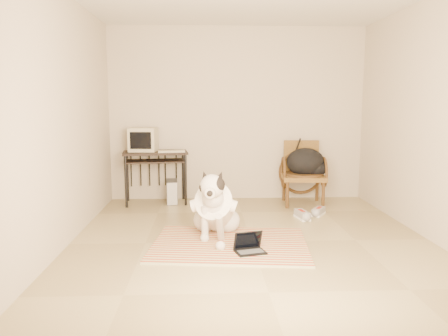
{
  "coord_description": "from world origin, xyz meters",
  "views": [
    {
      "loc": [
        -0.51,
        -4.65,
        1.53
      ],
      "look_at": [
        -0.3,
        0.15,
        0.81
      ],
      "focal_mm": 35.0,
      "sensor_mm": 36.0,
      "label": 1
    }
  ],
  "objects": [
    {
      "name": "sneaker_left",
      "position": [
        0.78,
        0.94,
        0.05
      ],
      "size": [
        0.18,
        0.33,
        0.11
      ],
      "color": "white",
      "rests_on": "floor"
    },
    {
      "name": "desk_keyboard",
      "position": [
        -1.01,
        1.85,
        0.81
      ],
      "size": [
        0.41,
        0.2,
        0.03
      ],
      "primitive_type": "cube",
      "rotation": [
        0.0,
        0.0,
        0.14
      ],
      "color": "#B8AE90",
      "rests_on": "computer_desk"
    },
    {
      "name": "rattan_chair",
      "position": [
        0.97,
        1.82,
        0.48
      ],
      "size": [
        0.67,
        0.65,
        0.95
      ],
      "color": "brown",
      "rests_on": "floor"
    },
    {
      "name": "wall_front",
      "position": [
        0.0,
        -2.25,
        1.35
      ],
      "size": [
        4.5,
        0.0,
        4.5
      ],
      "primitive_type": "plane",
      "rotation": [
        -1.57,
        0.0,
        0.0
      ],
      "color": "#BFB19D",
      "rests_on": "floor"
    },
    {
      "name": "computer_desk",
      "position": [
        -1.26,
        1.94,
        0.69
      ],
      "size": [
        1.02,
        0.65,
        0.8
      ],
      "color": "black",
      "rests_on": "floor"
    },
    {
      "name": "wall_back",
      "position": [
        0.0,
        2.25,
        1.35
      ],
      "size": [
        4.5,
        0.0,
        4.5
      ],
      "primitive_type": "plane",
      "rotation": [
        1.57,
        0.0,
        0.0
      ],
      "color": "#BFB19D",
      "rests_on": "floor"
    },
    {
      "name": "floor",
      "position": [
        0.0,
        0.0,
        0.0
      ],
      "size": [
        4.5,
        4.5,
        0.0
      ],
      "primitive_type": "plane",
      "color": "#98885D",
      "rests_on": "ground"
    },
    {
      "name": "pc_tower",
      "position": [
        -1.02,
        1.95,
        0.18
      ],
      "size": [
        0.19,
        0.39,
        0.35
      ],
      "color": "#474749",
      "rests_on": "floor"
    },
    {
      "name": "crt_monitor",
      "position": [
        -1.44,
        2.01,
        0.98
      ],
      "size": [
        0.43,
        0.41,
        0.36
      ],
      "color": "#B8AE90",
      "rests_on": "computer_desk"
    },
    {
      "name": "backpack",
      "position": [
        1.03,
        1.77,
        0.63
      ],
      "size": [
        0.61,
        0.47,
        0.42
      ],
      "color": "black",
      "rests_on": "rattan_chair"
    },
    {
      "name": "sneaker_right",
      "position": [
        1.05,
        1.12,
        0.05
      ],
      "size": [
        0.25,
        0.31,
        0.1
      ],
      "color": "white",
      "rests_on": "floor"
    },
    {
      "name": "wall_right",
      "position": [
        2.0,
        0.0,
        1.35
      ],
      "size": [
        0.0,
        4.5,
        4.5
      ],
      "primitive_type": "plane",
      "rotation": [
        1.57,
        0.0,
        -1.57
      ],
      "color": "#BFB19D",
      "rests_on": "floor"
    },
    {
      "name": "rug",
      "position": [
        -0.25,
        -0.11,
        0.01
      ],
      "size": [
        1.79,
        1.44,
        0.02
      ],
      "color": "red",
      "rests_on": "floor"
    },
    {
      "name": "laptop",
      "position": [
        -0.06,
        -0.39,
        0.07
      ],
      "size": [
        0.34,
        0.28,
        0.21
      ],
      "color": "black",
      "rests_on": "rug"
    },
    {
      "name": "wall_left",
      "position": [
        -2.0,
        0.0,
        1.35
      ],
      "size": [
        0.0,
        4.5,
        4.5
      ],
      "primitive_type": "plane",
      "rotation": [
        1.57,
        0.0,
        1.57
      ],
      "color": "#BFB19D",
      "rests_on": "floor"
    },
    {
      "name": "dog",
      "position": [
        -0.4,
        0.21,
        0.33
      ],
      "size": [
        0.55,
        1.16,
        0.83
      ],
      "color": "silver",
      "rests_on": "rug"
    }
  ]
}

